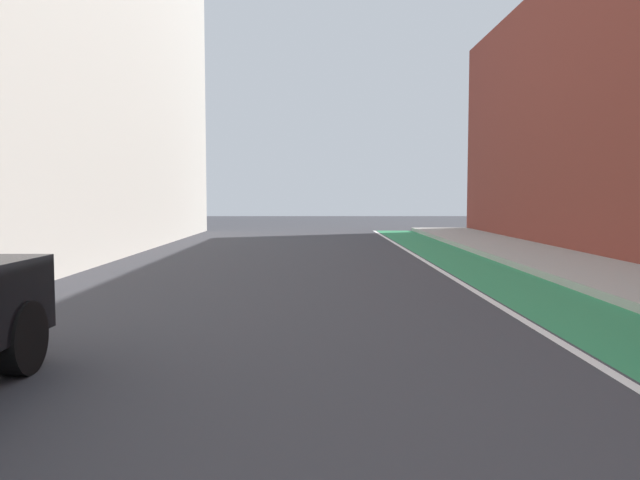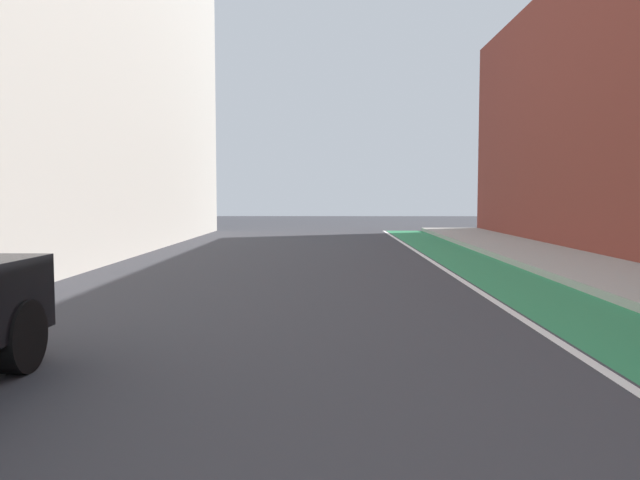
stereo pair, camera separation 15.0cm
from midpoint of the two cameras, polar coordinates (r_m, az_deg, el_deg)
ground_plane at (r=8.38m, az=-0.59°, el=-6.96°), size 81.78×81.78×0.00m
bike_lane_paint at (r=10.92m, az=19.43°, el=-4.61°), size 1.60×37.17×0.00m
lane_divider_stripe at (r=10.67m, az=14.83°, el=-4.72°), size 0.12×37.17×0.00m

